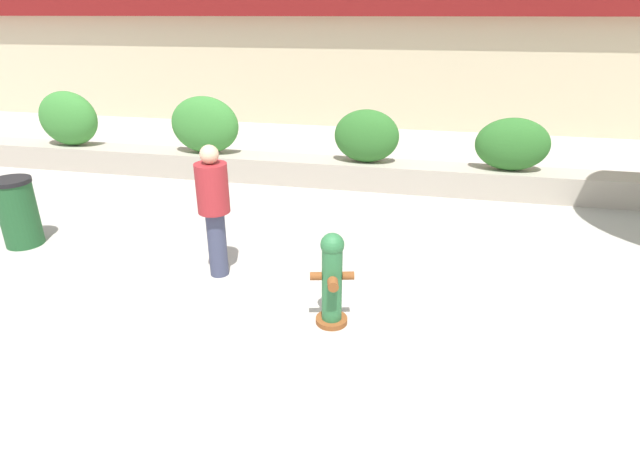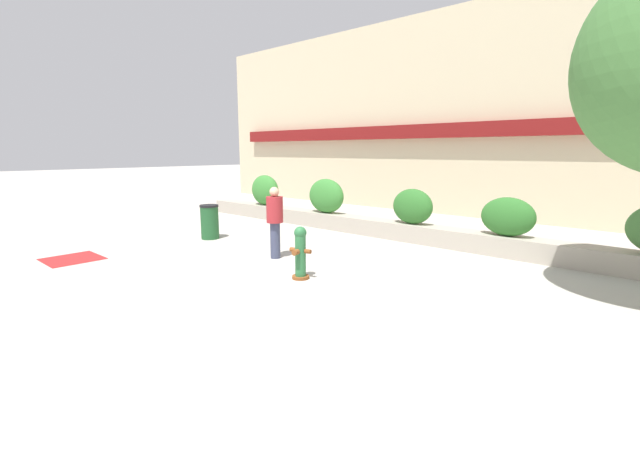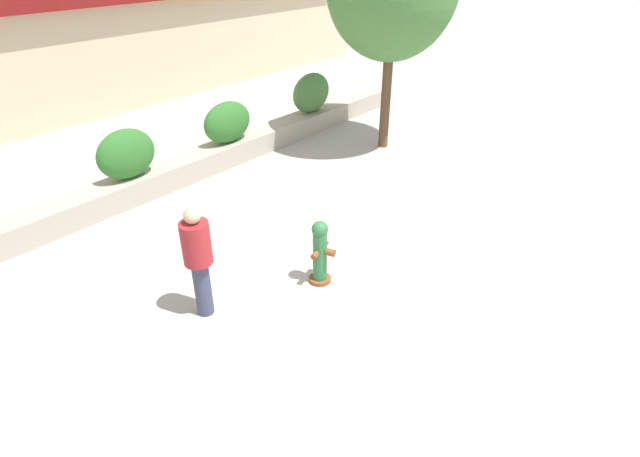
{
  "view_description": "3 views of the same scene",
  "coord_description": "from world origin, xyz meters",
  "px_view_note": "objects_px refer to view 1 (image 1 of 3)",
  "views": [
    {
      "loc": [
        1.34,
        -3.4,
        3.16
      ],
      "look_at": [
        0.18,
        2.02,
        0.76
      ],
      "focal_mm": 28.0,
      "sensor_mm": 36.0,
      "label": 1
    },
    {
      "loc": [
        6.44,
        -4.76,
        2.57
      ],
      "look_at": [
        0.21,
        2.09,
        0.89
      ],
      "focal_mm": 24.0,
      "sensor_mm": 36.0,
      "label": 2
    },
    {
      "loc": [
        -4.48,
        -2.91,
        4.75
      ],
      "look_at": [
        1.06,
        1.67,
        0.53
      ],
      "focal_mm": 28.0,
      "sensor_mm": 36.0,
      "label": 3
    }
  ],
  "objects_px": {
    "hedge_bush_0": "(68,118)",
    "hedge_bush_2": "(367,136)",
    "pedestrian": "(214,204)",
    "fire_hydrant": "(332,279)",
    "hedge_bush_1": "(205,125)",
    "trash_bin": "(18,212)",
    "hedge_bush_3": "(512,144)"
  },
  "relations": [
    {
      "from": "hedge_bush_0",
      "to": "hedge_bush_2",
      "type": "xyz_separation_m",
      "value": [
        6.45,
        0.0,
        -0.07
      ]
    },
    {
      "from": "hedge_bush_2",
      "to": "hedge_bush_0",
      "type": "bearing_deg",
      "value": 180.0
    },
    {
      "from": "hedge_bush_0",
      "to": "pedestrian",
      "type": "bearing_deg",
      "value": -38.42
    },
    {
      "from": "hedge_bush_0",
      "to": "fire_hydrant",
      "type": "bearing_deg",
      "value": -35.63
    },
    {
      "from": "hedge_bush_0",
      "to": "hedge_bush_1",
      "type": "relative_size",
      "value": 0.94
    },
    {
      "from": "hedge_bush_0",
      "to": "hedge_bush_2",
      "type": "bearing_deg",
      "value": 0.0
    },
    {
      "from": "fire_hydrant",
      "to": "trash_bin",
      "type": "height_order",
      "value": "fire_hydrant"
    },
    {
      "from": "fire_hydrant",
      "to": "trash_bin",
      "type": "bearing_deg",
      "value": 167.61
    },
    {
      "from": "hedge_bush_0",
      "to": "trash_bin",
      "type": "xyz_separation_m",
      "value": [
        1.87,
        -3.74,
        -0.57
      ]
    },
    {
      "from": "hedge_bush_1",
      "to": "hedge_bush_3",
      "type": "xyz_separation_m",
      "value": [
        5.95,
        0.0,
        -0.09
      ]
    },
    {
      "from": "hedge_bush_0",
      "to": "pedestrian",
      "type": "height_order",
      "value": "pedestrian"
    },
    {
      "from": "hedge_bush_2",
      "to": "pedestrian",
      "type": "height_order",
      "value": "pedestrian"
    },
    {
      "from": "hedge_bush_0",
      "to": "hedge_bush_3",
      "type": "relative_size",
      "value": 1.02
    },
    {
      "from": "hedge_bush_0",
      "to": "trash_bin",
      "type": "height_order",
      "value": "hedge_bush_0"
    },
    {
      "from": "hedge_bush_2",
      "to": "pedestrian",
      "type": "xyz_separation_m",
      "value": [
        -1.4,
        -4.01,
        -0.02
      ]
    },
    {
      "from": "hedge_bush_0",
      "to": "hedge_bush_3",
      "type": "distance_m",
      "value": 9.1
    },
    {
      "from": "hedge_bush_1",
      "to": "pedestrian",
      "type": "xyz_separation_m",
      "value": [
        1.9,
        -4.01,
        -0.09
      ]
    },
    {
      "from": "hedge_bush_3",
      "to": "fire_hydrant",
      "type": "relative_size",
      "value": 1.21
    },
    {
      "from": "hedge_bush_0",
      "to": "hedge_bush_2",
      "type": "height_order",
      "value": "hedge_bush_0"
    },
    {
      "from": "trash_bin",
      "to": "hedge_bush_0",
      "type": "bearing_deg",
      "value": 116.5
    },
    {
      "from": "hedge_bush_1",
      "to": "hedge_bush_3",
      "type": "bearing_deg",
      "value": 0.0
    },
    {
      "from": "hedge_bush_2",
      "to": "hedge_bush_3",
      "type": "xyz_separation_m",
      "value": [
        2.65,
        0.0,
        -0.02
      ]
    },
    {
      "from": "fire_hydrant",
      "to": "pedestrian",
      "type": "relative_size",
      "value": 0.62
    },
    {
      "from": "hedge_bush_1",
      "to": "hedge_bush_3",
      "type": "distance_m",
      "value": 5.95
    },
    {
      "from": "hedge_bush_3",
      "to": "pedestrian",
      "type": "xyz_separation_m",
      "value": [
        -4.05,
        -4.01,
        0.01
      ]
    },
    {
      "from": "trash_bin",
      "to": "hedge_bush_2",
      "type": "bearing_deg",
      "value": 39.22
    },
    {
      "from": "hedge_bush_3",
      "to": "pedestrian",
      "type": "relative_size",
      "value": 0.76
    },
    {
      "from": "hedge_bush_1",
      "to": "trash_bin",
      "type": "height_order",
      "value": "hedge_bush_1"
    },
    {
      "from": "fire_hydrant",
      "to": "hedge_bush_0",
      "type": "bearing_deg",
      "value": 144.37
    },
    {
      "from": "hedge_bush_1",
      "to": "hedge_bush_2",
      "type": "distance_m",
      "value": 3.3
    },
    {
      "from": "hedge_bush_3",
      "to": "trash_bin",
      "type": "height_order",
      "value": "hedge_bush_3"
    },
    {
      "from": "hedge_bush_3",
      "to": "trash_bin",
      "type": "distance_m",
      "value": 8.16
    }
  ]
}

